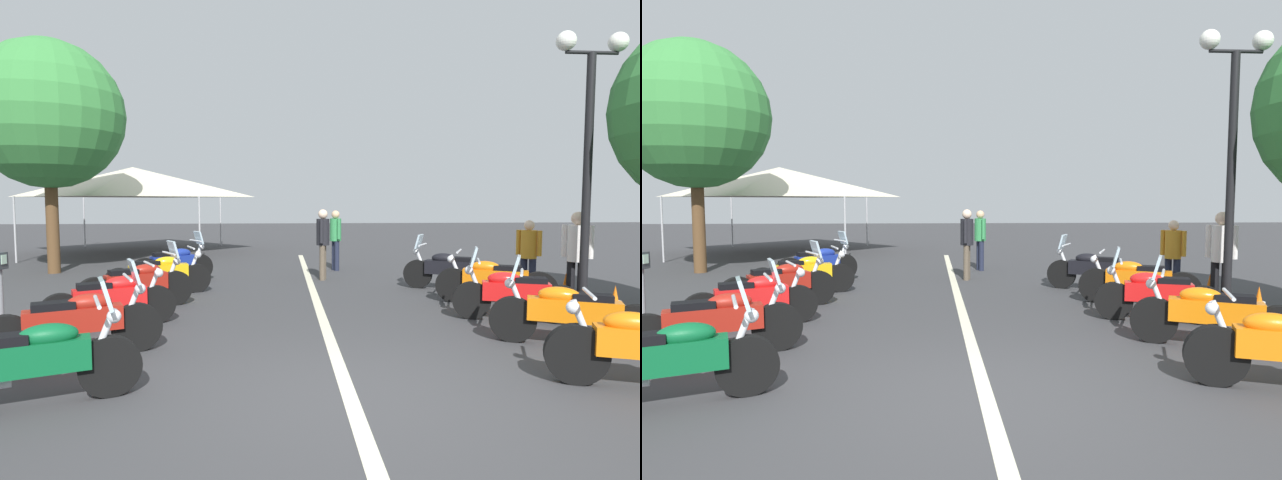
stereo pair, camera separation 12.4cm
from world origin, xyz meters
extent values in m
plane|color=#38383A|center=(0.00, 0.00, 0.00)|extent=(80.00, 80.00, 0.00)
cube|color=beige|center=(4.54, 0.00, 0.00)|extent=(18.02, 0.16, 0.01)
cylinder|color=black|center=(0.30, 2.39, 0.30)|extent=(0.36, 0.61, 0.61)
cube|color=#0C592D|center=(0.02, 3.05, 0.48)|extent=(0.68, 1.11, 0.30)
ellipsoid|color=#0C592D|center=(0.09, 2.88, 0.68)|extent=(0.44, 0.58, 0.22)
cylinder|color=silver|center=(0.27, 2.44, 0.60)|extent=(0.18, 0.29, 0.58)
cylinder|color=silver|center=(0.26, 2.48, 0.96)|extent=(0.59, 0.28, 0.04)
sphere|color=silver|center=(0.32, 2.34, 0.80)|extent=(0.14, 0.14, 0.14)
cube|color=silver|center=(0.29, 2.41, 1.03)|extent=(0.38, 0.25, 0.32)
cylinder|color=black|center=(1.86, 2.55, 0.32)|extent=(0.39, 0.63, 0.63)
cylinder|color=black|center=(1.25, 3.89, 0.32)|extent=(0.39, 0.63, 0.63)
cube|color=maroon|center=(1.56, 3.22, 0.50)|extent=(0.72, 1.13, 0.30)
ellipsoid|color=maroon|center=(1.63, 3.06, 0.70)|extent=(0.45, 0.58, 0.22)
cube|color=black|center=(1.46, 3.42, 0.68)|extent=(0.44, 0.54, 0.12)
cylinder|color=silver|center=(1.83, 2.61, 0.62)|extent=(0.18, 0.29, 0.58)
cylinder|color=silver|center=(1.82, 2.64, 0.98)|extent=(0.58, 0.29, 0.04)
sphere|color=silver|center=(1.88, 2.51, 0.82)|extent=(0.14, 0.14, 0.14)
cylinder|color=silver|center=(1.54, 3.70, 0.22)|extent=(0.30, 0.53, 0.08)
cube|color=silver|center=(1.85, 2.57, 1.05)|extent=(0.38, 0.26, 0.32)
cylinder|color=black|center=(3.43, 2.68, 0.30)|extent=(0.39, 0.60, 0.60)
cylinder|color=black|center=(2.81, 3.91, 0.30)|extent=(0.39, 0.60, 0.60)
cube|color=red|center=(3.12, 3.30, 0.48)|extent=(0.72, 1.06, 0.30)
ellipsoid|color=red|center=(3.20, 3.13, 0.68)|extent=(0.46, 0.58, 0.22)
cube|color=black|center=(3.02, 3.49, 0.66)|extent=(0.45, 0.55, 0.12)
cylinder|color=silver|center=(3.40, 2.73, 0.60)|extent=(0.19, 0.29, 0.58)
cylinder|color=silver|center=(3.38, 2.77, 0.96)|extent=(0.57, 0.31, 0.04)
sphere|color=silver|center=(3.45, 2.63, 0.80)|extent=(0.14, 0.14, 0.14)
cylinder|color=silver|center=(3.10, 3.75, 0.21)|extent=(0.32, 0.53, 0.08)
cylinder|color=black|center=(4.84, 2.67, 0.32)|extent=(0.46, 0.63, 0.65)
cylinder|color=black|center=(4.11, 3.87, 0.32)|extent=(0.46, 0.63, 0.65)
cube|color=maroon|center=(4.48, 3.27, 0.50)|extent=(0.79, 1.06, 0.30)
ellipsoid|color=maroon|center=(4.57, 3.12, 0.70)|extent=(0.49, 0.58, 0.22)
cube|color=black|center=(4.36, 3.46, 0.68)|extent=(0.47, 0.55, 0.12)
cylinder|color=silver|center=(4.81, 2.73, 0.62)|extent=(0.21, 0.28, 0.58)
cylinder|color=silver|center=(4.79, 2.76, 0.98)|extent=(0.55, 0.36, 0.04)
sphere|color=silver|center=(4.87, 2.63, 0.82)|extent=(0.14, 0.14, 0.14)
cylinder|color=silver|center=(4.41, 3.73, 0.23)|extent=(0.35, 0.51, 0.08)
cube|color=silver|center=(4.83, 2.69, 1.05)|extent=(0.37, 0.29, 0.32)
cylinder|color=black|center=(6.21, 2.50, 0.30)|extent=(0.35, 0.62, 0.61)
cylinder|color=black|center=(5.64, 3.94, 0.30)|extent=(0.35, 0.62, 0.61)
cube|color=#EAB214|center=(5.93, 3.22, 0.48)|extent=(0.69, 1.20, 0.30)
ellipsoid|color=#EAB214|center=(5.99, 3.05, 0.68)|extent=(0.43, 0.58, 0.22)
cube|color=black|center=(5.85, 3.43, 0.66)|extent=(0.42, 0.54, 0.12)
cylinder|color=silver|center=(6.19, 2.56, 0.60)|extent=(0.17, 0.30, 0.58)
cylinder|color=silver|center=(6.18, 2.60, 0.96)|extent=(0.59, 0.27, 0.04)
sphere|color=silver|center=(6.23, 2.46, 0.80)|extent=(0.14, 0.14, 0.14)
cylinder|color=silver|center=(5.92, 3.72, 0.21)|extent=(0.28, 0.54, 0.08)
cylinder|color=black|center=(7.90, 2.69, 0.32)|extent=(0.47, 0.61, 0.64)
cylinder|color=black|center=(7.15, 3.82, 0.32)|extent=(0.47, 0.61, 0.64)
cube|color=navy|center=(7.53, 3.25, 0.50)|extent=(0.80, 1.02, 0.30)
ellipsoid|color=navy|center=(7.62, 3.10, 0.70)|extent=(0.50, 0.58, 0.22)
cube|color=black|center=(7.40, 3.44, 0.68)|extent=(0.48, 0.54, 0.12)
cylinder|color=silver|center=(7.87, 2.74, 0.62)|extent=(0.22, 0.28, 0.58)
cylinder|color=silver|center=(7.84, 2.77, 0.98)|extent=(0.54, 0.38, 0.04)
sphere|color=silver|center=(7.93, 2.65, 0.82)|extent=(0.14, 0.14, 0.14)
cylinder|color=silver|center=(7.45, 3.69, 0.23)|extent=(0.37, 0.50, 0.08)
cube|color=silver|center=(7.89, 2.70, 1.05)|extent=(0.37, 0.30, 0.32)
cylinder|color=black|center=(0.28, -2.46, 0.32)|extent=(0.37, 0.65, 0.65)
ellipsoid|color=orange|center=(0.09, -2.92, 0.70)|extent=(0.44, 0.58, 0.22)
cylinder|color=silver|center=(0.25, -2.51, 0.62)|extent=(0.17, 0.29, 0.58)
cylinder|color=silver|center=(0.24, -2.55, 0.98)|extent=(0.59, 0.27, 0.04)
sphere|color=silver|center=(0.29, -2.41, 0.82)|extent=(0.14, 0.14, 0.14)
cylinder|color=black|center=(1.94, -2.52, 0.32)|extent=(0.40, 0.63, 0.63)
cylinder|color=black|center=(1.27, -3.87, 0.32)|extent=(0.40, 0.63, 0.63)
cube|color=orange|center=(1.61, -3.20, 0.50)|extent=(0.76, 1.15, 0.30)
ellipsoid|color=orange|center=(1.68, -3.04, 0.70)|extent=(0.46, 0.58, 0.22)
cube|color=black|center=(1.51, -3.40, 0.68)|extent=(0.45, 0.55, 0.12)
cylinder|color=silver|center=(1.91, -2.58, 0.62)|extent=(0.19, 0.29, 0.58)
cylinder|color=silver|center=(1.89, -2.61, 0.98)|extent=(0.57, 0.31, 0.04)
sphere|color=silver|center=(1.96, -2.48, 0.82)|extent=(0.14, 0.14, 0.14)
cylinder|color=silver|center=(1.24, -3.52, 0.22)|extent=(0.31, 0.53, 0.08)
cube|color=silver|center=(1.93, -2.54, 1.05)|extent=(0.38, 0.27, 0.32)
cylinder|color=black|center=(3.33, -2.46, 0.31)|extent=(0.33, 0.63, 0.62)
cylinder|color=black|center=(2.89, -3.76, 0.31)|extent=(0.33, 0.63, 0.62)
cube|color=red|center=(3.11, -3.11, 0.49)|extent=(0.60, 1.07, 0.30)
ellipsoid|color=red|center=(3.17, -2.94, 0.69)|extent=(0.41, 0.58, 0.22)
cube|color=black|center=(3.04, -3.32, 0.67)|extent=(0.40, 0.54, 0.12)
cylinder|color=silver|center=(3.31, -2.52, 0.61)|extent=(0.16, 0.30, 0.58)
cylinder|color=silver|center=(3.30, -2.56, 0.97)|extent=(0.60, 0.24, 0.04)
sphere|color=silver|center=(3.35, -2.41, 0.81)|extent=(0.14, 0.14, 0.14)
cylinder|color=silver|center=(2.81, -3.44, 0.22)|extent=(0.25, 0.55, 0.08)
cube|color=silver|center=(3.33, -2.48, 1.04)|extent=(0.38, 0.23, 0.32)
cylinder|color=black|center=(4.75, -2.63, 0.33)|extent=(0.41, 0.66, 0.66)
cylinder|color=black|center=(4.09, -4.01, 0.33)|extent=(0.41, 0.66, 0.66)
cube|color=orange|center=(4.42, -3.32, 0.51)|extent=(0.75, 1.17, 0.30)
ellipsoid|color=orange|center=(4.50, -3.16, 0.71)|extent=(0.46, 0.58, 0.22)
cube|color=black|center=(4.33, -3.52, 0.69)|extent=(0.44, 0.55, 0.12)
cylinder|color=silver|center=(4.73, -2.68, 0.63)|extent=(0.19, 0.29, 0.58)
cylinder|color=silver|center=(4.71, -2.72, 0.99)|extent=(0.58, 0.30, 0.04)
sphere|color=silver|center=(4.77, -2.59, 0.83)|extent=(0.14, 0.14, 0.14)
cylinder|color=silver|center=(4.06, -3.66, 0.23)|extent=(0.31, 0.53, 0.08)
cylinder|color=black|center=(6.39, -2.37, 0.32)|extent=(0.44, 0.62, 0.64)
cylinder|color=black|center=(5.65, -3.68, 0.32)|extent=(0.44, 0.62, 0.64)
cube|color=black|center=(6.02, -3.03, 0.50)|extent=(0.81, 1.13, 0.30)
ellipsoid|color=black|center=(6.11, -2.87, 0.70)|extent=(0.48, 0.58, 0.22)
cube|color=black|center=(5.91, -3.22, 0.68)|extent=(0.46, 0.55, 0.12)
cylinder|color=silver|center=(6.36, -2.43, 0.62)|extent=(0.20, 0.29, 0.58)
cylinder|color=silver|center=(6.34, -2.46, 0.98)|extent=(0.56, 0.34, 0.04)
sphere|color=silver|center=(6.41, -2.33, 0.82)|extent=(0.14, 0.14, 0.14)
cylinder|color=silver|center=(5.64, -3.33, 0.22)|extent=(0.34, 0.52, 0.08)
cube|color=silver|center=(6.38, -2.39, 1.05)|extent=(0.37, 0.28, 0.32)
cylinder|color=black|center=(3.47, -4.46, 2.20)|extent=(0.14, 0.14, 4.40)
cylinder|color=black|center=(3.47, -4.46, 4.40)|extent=(0.06, 0.90, 0.06)
sphere|color=white|center=(3.47, -4.01, 4.58)|extent=(0.32, 0.32, 0.32)
sphere|color=white|center=(3.47, -4.91, 4.58)|extent=(0.32, 0.32, 0.32)
cylinder|color=slate|center=(2.01, 4.31, 0.55)|extent=(0.06, 0.06, 1.10)
cube|color=#B2D8BF|center=(2.00, 4.25, 1.20)|extent=(0.10, 0.02, 0.12)
cube|color=orange|center=(2.81, -4.60, 0.01)|extent=(0.36, 0.36, 0.03)
cone|color=orange|center=(2.81, -4.60, 0.32)|extent=(0.26, 0.26, 0.60)
cylinder|color=white|center=(2.81, -4.60, 0.34)|extent=(0.19, 0.19, 0.07)
cube|color=orange|center=(4.23, -4.60, 0.01)|extent=(0.36, 0.36, 0.03)
cone|color=orange|center=(4.23, -4.60, 0.32)|extent=(0.26, 0.26, 0.60)
cylinder|color=white|center=(4.23, -4.60, 0.34)|extent=(0.19, 0.19, 0.07)
cylinder|color=#1E2338|center=(9.37, -0.86, 0.42)|extent=(0.14, 0.14, 0.83)
cylinder|color=#1E2338|center=(9.54, -0.81, 0.42)|extent=(0.14, 0.14, 0.83)
cylinder|color=#338C4C|center=(9.45, -0.84, 1.15)|extent=(0.32, 0.32, 0.63)
cylinder|color=#338C4C|center=(9.24, -0.90, 1.18)|extent=(0.09, 0.09, 0.56)
cylinder|color=#338C4C|center=(9.66, -0.77, 1.18)|extent=(0.09, 0.09, 0.56)
sphere|color=#D8AD84|center=(9.45, -0.84, 1.57)|extent=(0.23, 0.23, 0.23)
cylinder|color=#1E2338|center=(5.41, -4.36, 0.39)|extent=(0.14, 0.14, 0.77)
cylinder|color=#1E2338|center=(5.28, -4.48, 0.39)|extent=(0.14, 0.14, 0.77)
cylinder|color=orange|center=(5.34, -4.42, 1.06)|extent=(0.32, 0.32, 0.58)
cylinder|color=orange|center=(5.51, -4.27, 1.09)|extent=(0.09, 0.09, 0.52)
cylinder|color=orange|center=(5.18, -4.56, 1.09)|extent=(0.09, 0.09, 0.52)
sphere|color=beige|center=(5.34, -4.42, 1.45)|extent=(0.21, 0.21, 0.21)
cylinder|color=black|center=(3.83, -4.65, 0.44)|extent=(0.14, 0.14, 0.87)
cylinder|color=black|center=(3.95, -4.52, 0.44)|extent=(0.14, 0.14, 0.87)
cylinder|color=silver|center=(3.89, -4.59, 1.20)|extent=(0.32, 0.32, 0.65)
cylinder|color=silver|center=(3.74, -4.75, 1.23)|extent=(0.09, 0.09, 0.59)
cylinder|color=silver|center=(4.04, -4.43, 1.23)|extent=(0.09, 0.09, 0.59)
sphere|color=beige|center=(3.89, -4.59, 1.64)|extent=(0.24, 0.24, 0.24)
cylinder|color=brown|center=(7.66, -0.32, 0.43)|extent=(0.14, 0.14, 0.86)
cylinder|color=brown|center=(7.83, -0.37, 0.43)|extent=(0.14, 0.14, 0.86)
cylinder|color=black|center=(7.75, -0.34, 1.19)|extent=(0.32, 0.32, 0.65)
cylinder|color=black|center=(7.53, -0.29, 1.22)|extent=(0.09, 0.09, 0.58)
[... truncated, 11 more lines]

